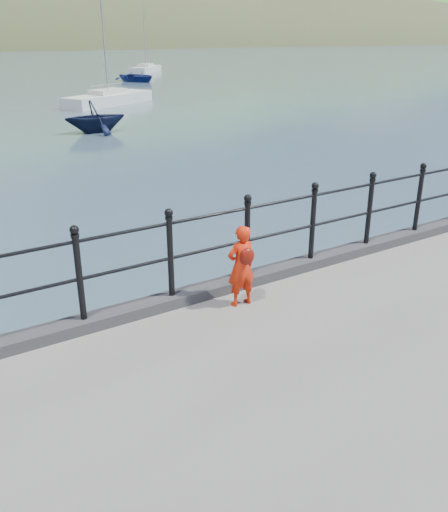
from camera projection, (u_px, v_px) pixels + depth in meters
ground at (206, 351)px, 8.03m from camera, size 600.00×600.00×0.00m
kerb at (211, 289)px, 7.50m from camera, size 60.00×0.30×0.15m
railing at (210, 239)px, 7.21m from camera, size 18.11×0.11×1.20m
child at (241, 266)px, 7.04m from camera, size 0.41×0.33×1.11m
launch_blue at (138, 77)px, 52.75m from camera, size 4.15×5.13×0.94m
launch_navy at (95, 117)px, 25.37m from camera, size 2.95×2.58×1.49m
sailboat_near at (109, 99)px, 35.56m from camera, size 6.97×4.87×9.36m
sailboat_far at (146, 69)px, 65.19m from camera, size 5.88×6.14×9.50m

